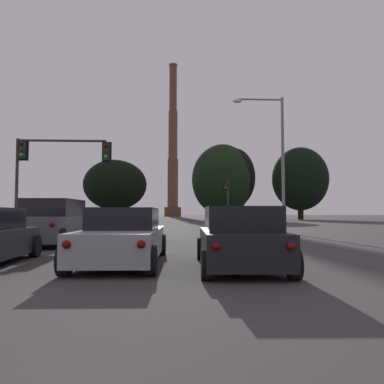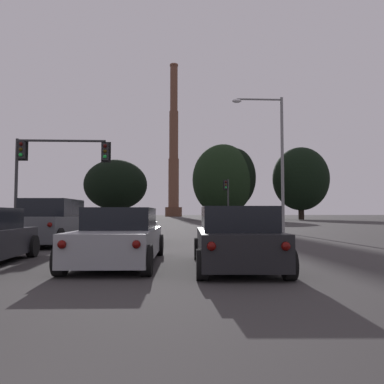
{
  "view_description": "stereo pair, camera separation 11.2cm",
  "coord_description": "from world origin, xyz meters",
  "px_view_note": "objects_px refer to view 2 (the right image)",
  "views": [
    {
      "loc": [
        1.45,
        -1.1,
        1.28
      ],
      "look_at": [
        3.37,
        37.36,
        3.49
      ],
      "focal_mm": 35.0,
      "sensor_mm": 36.0,
      "label": 1
    },
    {
      "loc": [
        1.56,
        -1.11,
        1.28
      ],
      "look_at": [
        3.37,
        37.36,
        3.49
      ],
      "focal_mm": 35.0,
      "sensor_mm": 36.0,
      "label": 2
    }
  ],
  "objects_px": {
    "sedan_center_lane_front": "(134,228)",
    "traffic_light_far_right": "(227,195)",
    "suv_left_lane_front": "(52,223)",
    "traffic_light_overhead_left": "(49,161)",
    "hatchback_right_lane_second": "(236,240)",
    "sedan_center_lane_second": "(120,237)",
    "smokestack": "(174,156)",
    "street_lamp": "(274,149)"
  },
  "relations": [
    {
      "from": "traffic_light_overhead_left",
      "to": "smokestack",
      "type": "distance_m",
      "value": 131.94
    },
    {
      "from": "hatchback_right_lane_second",
      "to": "traffic_light_far_right",
      "type": "bearing_deg",
      "value": 84.62
    },
    {
      "from": "suv_left_lane_front",
      "to": "hatchback_right_lane_second",
      "type": "relative_size",
      "value": 1.19
    },
    {
      "from": "sedan_center_lane_front",
      "to": "traffic_light_far_right",
      "type": "xyz_separation_m",
      "value": [
        8.01,
        27.8,
        2.85
      ]
    },
    {
      "from": "sedan_center_lane_second",
      "to": "suv_left_lane_front",
      "type": "relative_size",
      "value": 0.96
    },
    {
      "from": "sedan_center_lane_front",
      "to": "suv_left_lane_front",
      "type": "bearing_deg",
      "value": -166.42
    },
    {
      "from": "sedan_center_lane_second",
      "to": "sedan_center_lane_front",
      "type": "relative_size",
      "value": 1.01
    },
    {
      "from": "traffic_light_overhead_left",
      "to": "smokestack",
      "type": "relative_size",
      "value": 0.09
    },
    {
      "from": "smokestack",
      "to": "traffic_light_far_right",
      "type": "bearing_deg",
      "value": -86.52
    },
    {
      "from": "sedan_center_lane_second",
      "to": "sedan_center_lane_front",
      "type": "xyz_separation_m",
      "value": [
        -0.38,
        6.62,
        0.0
      ]
    },
    {
      "from": "street_lamp",
      "to": "hatchback_right_lane_second",
      "type": "bearing_deg",
      "value": -108.42
    },
    {
      "from": "sedan_center_lane_front",
      "to": "traffic_light_overhead_left",
      "type": "bearing_deg",
      "value": 132.8
    },
    {
      "from": "smokestack",
      "to": "street_lamp",
      "type": "bearing_deg",
      "value": -86.89
    },
    {
      "from": "sedan_center_lane_second",
      "to": "traffic_light_overhead_left",
      "type": "xyz_separation_m",
      "value": [
        -6.11,
        12.75,
        3.72
      ]
    },
    {
      "from": "sedan_center_lane_front",
      "to": "smokestack",
      "type": "xyz_separation_m",
      "value": [
        1.41,
        136.29,
        24.08
      ]
    },
    {
      "from": "suv_left_lane_front",
      "to": "traffic_light_overhead_left",
      "type": "bearing_deg",
      "value": 111.38
    },
    {
      "from": "sedan_center_lane_front",
      "to": "hatchback_right_lane_second",
      "type": "relative_size",
      "value": 1.13
    },
    {
      "from": "sedan_center_lane_front",
      "to": "hatchback_right_lane_second",
      "type": "height_order",
      "value": "hatchback_right_lane_second"
    },
    {
      "from": "street_lamp",
      "to": "sedan_center_lane_second",
      "type": "bearing_deg",
      "value": -118.82
    },
    {
      "from": "sedan_center_lane_front",
      "to": "traffic_light_far_right",
      "type": "bearing_deg",
      "value": 73.61
    },
    {
      "from": "suv_left_lane_front",
      "to": "hatchback_right_lane_second",
      "type": "bearing_deg",
      "value": -45.25
    },
    {
      "from": "traffic_light_overhead_left",
      "to": "sedan_center_lane_front",
      "type": "bearing_deg",
      "value": -46.89
    },
    {
      "from": "traffic_light_overhead_left",
      "to": "suv_left_lane_front",
      "type": "bearing_deg",
      "value": -70.11
    },
    {
      "from": "sedan_center_lane_front",
      "to": "hatchback_right_lane_second",
      "type": "xyz_separation_m",
      "value": [
        3.2,
        -7.63,
        -0.0
      ]
    },
    {
      "from": "hatchback_right_lane_second",
      "to": "street_lamp",
      "type": "height_order",
      "value": "street_lamp"
    },
    {
      "from": "hatchback_right_lane_second",
      "to": "traffic_light_overhead_left",
      "type": "relative_size",
      "value": 0.73
    },
    {
      "from": "sedan_center_lane_second",
      "to": "smokestack",
      "type": "distance_m",
      "value": 144.93
    },
    {
      "from": "traffic_light_far_right",
      "to": "hatchback_right_lane_second",
      "type": "bearing_deg",
      "value": -97.73
    },
    {
      "from": "sedan_center_lane_front",
      "to": "traffic_light_overhead_left",
      "type": "xyz_separation_m",
      "value": [
        -5.73,
        6.12,
        3.72
      ]
    },
    {
      "from": "suv_left_lane_front",
      "to": "sedan_center_lane_front",
      "type": "xyz_separation_m",
      "value": [
        3.23,
        0.8,
        -0.23
      ]
    },
    {
      "from": "street_lamp",
      "to": "suv_left_lane_front",
      "type": "bearing_deg",
      "value": -143.06
    },
    {
      "from": "sedan_center_lane_second",
      "to": "suv_left_lane_front",
      "type": "bearing_deg",
      "value": 123.39
    },
    {
      "from": "suv_left_lane_front",
      "to": "traffic_light_far_right",
      "type": "relative_size",
      "value": 0.93
    },
    {
      "from": "sedan_center_lane_front",
      "to": "traffic_light_far_right",
      "type": "height_order",
      "value": "traffic_light_far_right"
    },
    {
      "from": "suv_left_lane_front",
      "to": "hatchback_right_lane_second",
      "type": "distance_m",
      "value": 9.38
    },
    {
      "from": "sedan_center_lane_front",
      "to": "hatchback_right_lane_second",
      "type": "distance_m",
      "value": 8.28
    },
    {
      "from": "sedan_center_lane_front",
      "to": "street_lamp",
      "type": "relative_size",
      "value": 0.52
    },
    {
      "from": "suv_left_lane_front",
      "to": "traffic_light_far_right",
      "type": "bearing_deg",
      "value": 70.04
    },
    {
      "from": "sedan_center_lane_front",
      "to": "traffic_light_far_right",
      "type": "relative_size",
      "value": 0.88
    },
    {
      "from": "sedan_center_lane_second",
      "to": "street_lamp",
      "type": "distance_m",
      "value": 17.31
    },
    {
      "from": "sedan_center_lane_second",
      "to": "smokestack",
      "type": "height_order",
      "value": "smokestack"
    },
    {
      "from": "suv_left_lane_front",
      "to": "traffic_light_overhead_left",
      "type": "height_order",
      "value": "traffic_light_overhead_left"
    }
  ]
}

